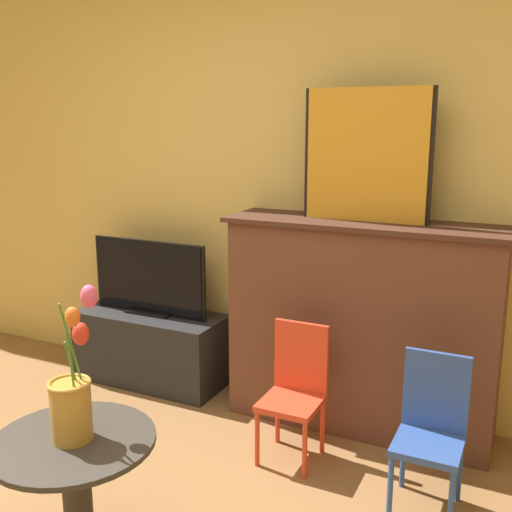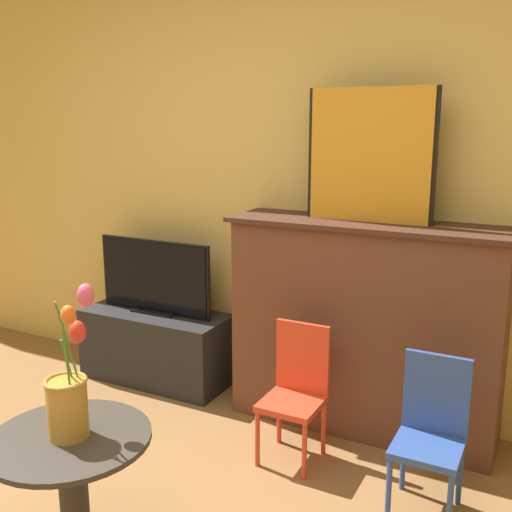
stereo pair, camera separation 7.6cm
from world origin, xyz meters
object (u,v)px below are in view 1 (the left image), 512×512
chair_red (295,386)px  chair_blue (431,425)px  painting (366,155)px  tv_monitor (149,279)px  vase_tulips (73,395)px

chair_red → chair_blue: (0.67, -0.11, 0.00)m
painting → tv_monitor: bearing=-178.8°
painting → vase_tulips: bearing=-111.0°
chair_blue → vase_tulips: bearing=-137.7°
chair_blue → chair_red: bearing=170.8°
painting → chair_red: painting is taller
tv_monitor → vase_tulips: vase_tulips is taller
chair_blue → vase_tulips: 1.48m
chair_red → chair_blue: same height
chair_red → vase_tulips: vase_tulips is taller
painting → chair_red: 1.20m
tv_monitor → chair_red: (1.15, -0.42, -0.31)m
tv_monitor → chair_red: tv_monitor is taller
tv_monitor → chair_blue: 1.92m
chair_red → chair_blue: size_ratio=1.00×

